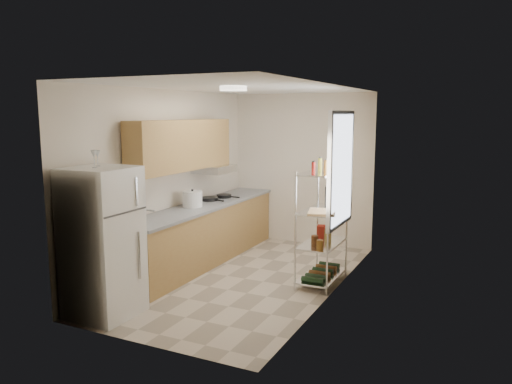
# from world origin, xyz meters

# --- Properties ---
(room) EXTENTS (2.52, 4.42, 2.62)m
(room) POSITION_xyz_m (0.00, 0.00, 1.30)
(room) COLOR beige
(room) RESTS_ON ground
(counter_run) EXTENTS (0.63, 3.51, 0.90)m
(counter_run) POSITION_xyz_m (-0.92, 0.44, 0.45)
(counter_run) COLOR #A58046
(counter_run) RESTS_ON ground
(upper_cabinets) EXTENTS (0.33, 2.20, 0.72)m
(upper_cabinets) POSITION_xyz_m (-1.05, 0.10, 1.81)
(upper_cabinets) COLOR #A58046
(upper_cabinets) RESTS_ON room
(range_hood) EXTENTS (0.50, 0.60, 0.12)m
(range_hood) POSITION_xyz_m (-1.00, 0.90, 1.39)
(range_hood) COLOR #B7BABC
(range_hood) RESTS_ON room
(window) EXTENTS (0.06, 1.00, 1.46)m
(window) POSITION_xyz_m (1.23, 0.35, 1.55)
(window) COLOR white
(window) RESTS_ON room
(bakers_rack) EXTENTS (0.45, 0.90, 1.73)m
(bakers_rack) POSITION_xyz_m (1.00, 0.30, 1.11)
(bakers_rack) COLOR silver
(bakers_rack) RESTS_ON ground
(ceiling_dome) EXTENTS (0.34, 0.34, 0.05)m
(ceiling_dome) POSITION_xyz_m (0.00, -0.30, 2.57)
(ceiling_dome) COLOR white
(ceiling_dome) RESTS_ON room
(refrigerator) EXTENTS (0.69, 0.69, 1.69)m
(refrigerator) POSITION_xyz_m (-0.87, -1.78, 0.84)
(refrigerator) COLOR white
(refrigerator) RESTS_ON ground
(wine_glass_a) EXTENTS (0.07, 0.07, 0.19)m
(wine_glass_a) POSITION_xyz_m (-0.86, -1.85, 1.78)
(wine_glass_a) COLOR silver
(wine_glass_a) RESTS_ON refrigerator
(wine_glass_b) EXTENTS (0.06, 0.06, 0.18)m
(wine_glass_b) POSITION_xyz_m (-0.94, -1.72, 1.77)
(wine_glass_b) COLOR silver
(wine_glass_b) RESTS_ON refrigerator
(rice_cooker) EXTENTS (0.29, 0.29, 0.23)m
(rice_cooker) POSITION_xyz_m (-0.97, 0.20, 1.02)
(rice_cooker) COLOR white
(rice_cooker) RESTS_ON counter_run
(frying_pan_large) EXTENTS (0.34, 0.34, 0.05)m
(frying_pan_large) POSITION_xyz_m (-1.02, 0.77, 0.92)
(frying_pan_large) COLOR black
(frying_pan_large) RESTS_ON counter_run
(frying_pan_small) EXTENTS (0.26, 0.26, 0.05)m
(frying_pan_small) POSITION_xyz_m (-0.95, 1.11, 0.92)
(frying_pan_small) COLOR black
(frying_pan_small) RESTS_ON counter_run
(cutting_board) EXTENTS (0.43, 0.50, 0.03)m
(cutting_board) POSITION_xyz_m (1.08, 0.04, 1.03)
(cutting_board) COLOR tan
(cutting_board) RESTS_ON bakers_rack
(espresso_machine) EXTENTS (0.18, 0.26, 0.30)m
(espresso_machine) POSITION_xyz_m (1.06, 0.59, 1.16)
(espresso_machine) COLOR black
(espresso_machine) RESTS_ON bakers_rack
(storage_bag) EXTENTS (0.12, 0.16, 0.16)m
(storage_bag) POSITION_xyz_m (0.89, 0.59, 0.64)
(storage_bag) COLOR maroon
(storage_bag) RESTS_ON bakers_rack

